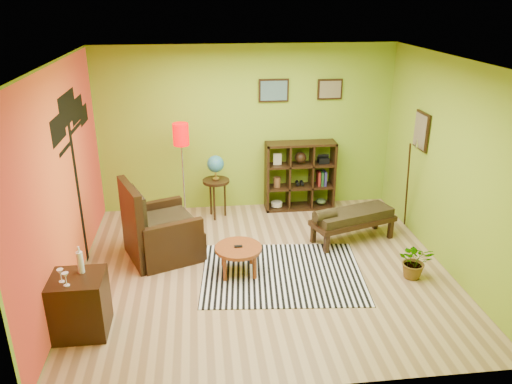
{
  "coord_description": "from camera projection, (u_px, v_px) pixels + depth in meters",
  "views": [
    {
      "loc": [
        -0.81,
        -5.94,
        3.56
      ],
      "look_at": [
        -0.07,
        0.26,
        1.05
      ],
      "focal_mm": 35.0,
      "sensor_mm": 36.0,
      "label": 1
    }
  ],
  "objects": [
    {
      "name": "coffee_table",
      "position": [
        238.0,
        251.0,
        6.69
      ],
      "size": [
        0.63,
        0.63,
        0.41
      ],
      "color": "brown",
      "rests_on": "ground"
    },
    {
      "name": "bench",
      "position": [
        351.0,
        218.0,
        7.54
      ],
      "size": [
        1.39,
        0.85,
        0.61
      ],
      "color": "black",
      "rests_on": "ground"
    },
    {
      "name": "side_cabinet",
      "position": [
        79.0,
        304.0,
        5.5
      ],
      "size": [
        0.59,
        0.54,
        1.01
      ],
      "color": "black",
      "rests_on": "ground"
    },
    {
      "name": "armchair",
      "position": [
        159.0,
        234.0,
        7.12
      ],
      "size": [
        1.22,
        1.21,
        1.16
      ],
      "color": "black",
      "rests_on": "ground"
    },
    {
      "name": "zebra_rug",
      "position": [
        282.0,
        273.0,
        6.78
      ],
      "size": [
        2.3,
        1.83,
        0.01
      ],
      "primitive_type": "cube",
      "rotation": [
        0.0,
        0.0,
        -0.09
      ],
      "color": "white",
      "rests_on": "ground"
    },
    {
      "name": "floor_lamp",
      "position": [
        181.0,
        144.0,
        7.76
      ],
      "size": [
        0.25,
        0.25,
        1.69
      ],
      "color": "silver",
      "rests_on": "ground"
    },
    {
      "name": "room_shell",
      "position": [
        257.0,
        144.0,
        6.22
      ],
      "size": [
        5.04,
        4.54,
        2.82
      ],
      "color": "#84A924",
      "rests_on": "ground"
    },
    {
      "name": "potted_plant",
      "position": [
        415.0,
        264.0,
        6.63
      ],
      "size": [
        0.57,
        0.6,
        0.39
      ],
      "primitive_type": "imported",
      "rotation": [
        0.0,
        0.0,
        -0.28
      ],
      "color": "#26661E",
      "rests_on": "ground"
    },
    {
      "name": "cube_shelf",
      "position": [
        301.0,
        176.0,
        8.63
      ],
      "size": [
        1.2,
        0.35,
        1.2
      ],
      "color": "black",
      "rests_on": "ground"
    },
    {
      "name": "globe_table",
      "position": [
        216.0,
        171.0,
        8.2
      ],
      "size": [
        0.44,
        0.44,
        1.08
      ],
      "color": "black",
      "rests_on": "ground"
    },
    {
      "name": "ground",
      "position": [
        264.0,
        269.0,
        6.89
      ],
      "size": [
        5.0,
        5.0,
        0.0
      ],
      "primitive_type": "plane",
      "color": "tan",
      "rests_on": "ground"
    }
  ]
}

